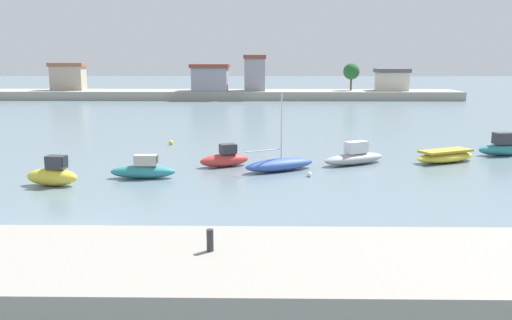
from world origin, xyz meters
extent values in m
plane|color=slate|center=(0.00, 0.00, 0.00)|extent=(400.00, 400.00, 0.00)
cylinder|color=#2D2D33|center=(7.59, -7.38, 2.44)|extent=(0.21, 0.21, 0.68)
ellipsoid|color=yellow|center=(-3.99, 9.84, 0.55)|extent=(3.43, 1.72, 1.10)
cube|color=#333338|center=(-3.65, 9.80, 1.50)|extent=(1.25, 0.94, 0.81)
cube|color=black|center=(-3.08, 9.72, 1.58)|extent=(0.18, 0.72, 0.57)
ellipsoid|color=teal|center=(1.19, 12.05, 0.43)|extent=(4.31, 1.35, 0.87)
cube|color=#BCB2A3|center=(1.41, 12.06, 1.21)|extent=(1.51, 0.74, 0.70)
cube|color=black|center=(2.15, 12.08, 1.28)|extent=(0.10, 0.63, 0.49)
ellipsoid|color=#C63833|center=(6.29, 16.06, 0.47)|extent=(3.91, 2.67, 0.93)
cube|color=#333338|center=(6.54, 16.17, 1.29)|extent=(1.37, 1.23, 0.71)
cube|color=black|center=(7.05, 16.40, 1.36)|extent=(0.38, 0.73, 0.50)
ellipsoid|color=#3856A8|center=(10.29, 14.61, 0.45)|extent=(5.46, 3.95, 0.89)
cylinder|color=silver|center=(10.39, 14.66, 3.16)|extent=(0.10, 0.10, 4.54)
cylinder|color=#B7B7BC|center=(9.08, 13.94, 1.54)|extent=(2.45, 1.40, 0.08)
ellipsoid|color=#9E9EA3|center=(15.88, 17.06, 0.42)|extent=(5.31, 3.89, 0.84)
cube|color=silver|center=(16.03, 17.15, 1.27)|extent=(1.86, 1.55, 0.87)
cube|color=black|center=(16.75, 17.56, 1.36)|extent=(0.44, 0.70, 0.61)
ellipsoid|color=yellow|center=(22.96, 18.01, 0.39)|extent=(5.51, 3.92, 0.78)
cube|color=#A8952A|center=(22.96, 18.01, 0.87)|extent=(4.44, 3.20, 0.17)
ellipsoid|color=teal|center=(28.65, 21.02, 0.47)|extent=(4.50, 1.99, 0.94)
cube|color=#333338|center=(28.58, 21.01, 1.41)|extent=(1.74, 1.22, 0.92)
sphere|color=white|center=(12.21, 12.69, 0.17)|extent=(0.34, 0.34, 0.34)
sphere|color=yellow|center=(0.68, 26.00, 0.21)|extent=(0.41, 0.41, 0.41)
cube|color=#9E998C|center=(0.00, 80.55, 0.79)|extent=(90.32, 9.53, 1.59)
cube|color=#B2A38E|center=(-28.07, 81.08, 3.80)|extent=(6.00, 3.32, 4.42)
cube|color=#995B42|center=(-28.07, 81.08, 6.36)|extent=(6.59, 3.65, 0.70)
cube|color=#99939E|center=(-0.96, 79.29, 3.70)|extent=(6.41, 5.81, 4.22)
cube|color=brown|center=(-0.96, 79.29, 6.16)|extent=(7.05, 6.40, 0.70)
cube|color=#99939E|center=(7.31, 80.50, 4.52)|extent=(3.78, 5.05, 5.87)
cube|color=brown|center=(7.31, 80.50, 7.80)|extent=(4.16, 5.56, 0.70)
cube|color=beige|center=(32.92, 81.06, 3.26)|extent=(5.60, 4.26, 3.35)
cube|color=#565156|center=(32.92, 81.06, 5.28)|extent=(6.16, 4.69, 0.70)
cylinder|color=brown|center=(7.70, 79.62, 3.08)|extent=(0.36, 0.36, 2.98)
sphere|color=#235B2D|center=(7.70, 79.62, 5.81)|extent=(3.10, 3.10, 3.10)
cylinder|color=brown|center=(25.33, 81.05, 2.74)|extent=(0.36, 0.36, 2.31)
sphere|color=#235B2D|center=(25.33, 81.05, 5.11)|extent=(3.04, 3.04, 3.04)
camera|label=1|loc=(9.26, -23.32, 7.94)|focal=38.63mm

